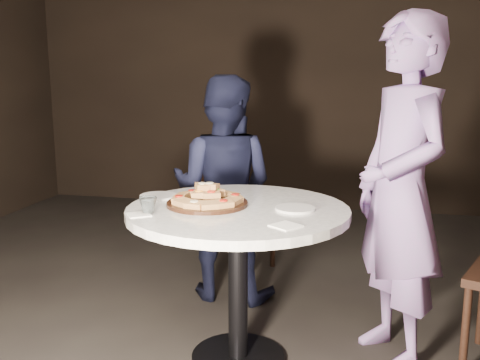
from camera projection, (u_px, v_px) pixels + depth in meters
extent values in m
cylinder|color=black|center=(238.00, 357.00, 2.86)|extent=(0.64, 0.64, 0.03)
cylinder|color=black|center=(238.00, 286.00, 2.78)|extent=(0.13, 0.13, 0.78)
cylinder|color=silver|center=(238.00, 211.00, 2.70)|extent=(1.46, 1.46, 0.05)
cylinder|color=black|center=(207.00, 203.00, 2.74)|extent=(0.50, 0.50, 0.02)
cube|color=#A77440|center=(235.00, 198.00, 2.75)|extent=(0.10, 0.11, 0.04)
cylinder|color=red|center=(235.00, 194.00, 2.74)|extent=(0.05, 0.05, 0.01)
cube|color=#A77440|center=(230.00, 195.00, 2.82)|extent=(0.11, 0.10, 0.04)
cube|color=#A77440|center=(219.00, 193.00, 2.86)|extent=(0.10, 0.09, 0.04)
cylinder|color=beige|center=(219.00, 190.00, 2.86)|extent=(0.05, 0.05, 0.01)
cube|color=#A77440|center=(206.00, 193.00, 2.87)|extent=(0.10, 0.08, 0.04)
cube|color=#A77440|center=(192.00, 194.00, 2.84)|extent=(0.11, 0.11, 0.04)
cylinder|color=red|center=(192.00, 190.00, 2.84)|extent=(0.06, 0.06, 0.01)
cube|color=#A77440|center=(183.00, 196.00, 2.79)|extent=(0.07, 0.09, 0.04)
cube|color=#A77440|center=(179.00, 200.00, 2.71)|extent=(0.08, 0.10, 0.04)
cylinder|color=red|center=(179.00, 196.00, 2.71)|extent=(0.05, 0.05, 0.01)
cube|color=#A77440|center=(183.00, 203.00, 2.65)|extent=(0.11, 0.11, 0.04)
cube|color=#A77440|center=(194.00, 205.00, 2.60)|extent=(0.10, 0.08, 0.04)
cylinder|color=beige|center=(194.00, 201.00, 2.60)|extent=(0.05, 0.05, 0.01)
cube|color=#A77440|center=(209.00, 205.00, 2.59)|extent=(0.11, 0.10, 0.04)
cube|color=#A77440|center=(224.00, 204.00, 2.62)|extent=(0.11, 0.11, 0.04)
cylinder|color=red|center=(224.00, 200.00, 2.61)|extent=(0.06, 0.06, 0.01)
cube|color=#A77440|center=(233.00, 201.00, 2.68)|extent=(0.08, 0.10, 0.04)
cube|color=#A77440|center=(215.00, 192.00, 2.75)|extent=(0.11, 0.11, 0.04)
cylinder|color=#2D6B1E|center=(215.00, 189.00, 2.74)|extent=(0.06, 0.06, 0.01)
cube|color=#A77440|center=(203.00, 192.00, 2.76)|extent=(0.09, 0.10, 0.03)
cylinder|color=beige|center=(203.00, 188.00, 2.76)|extent=(0.05, 0.05, 0.01)
cube|color=#A77440|center=(199.00, 194.00, 2.70)|extent=(0.08, 0.09, 0.04)
cylinder|color=orange|center=(199.00, 191.00, 2.70)|extent=(0.04, 0.04, 0.01)
cube|color=#A77440|center=(211.00, 195.00, 2.69)|extent=(0.11, 0.09, 0.03)
cylinder|color=red|center=(211.00, 192.00, 2.68)|extent=(0.05, 0.05, 0.01)
cube|color=#A77440|center=(210.00, 187.00, 2.75)|extent=(0.09, 0.08, 0.04)
cylinder|color=beige|center=(210.00, 183.00, 2.74)|extent=(0.04, 0.04, 0.01)
cube|color=#A77440|center=(202.00, 187.00, 2.74)|extent=(0.10, 0.11, 0.04)
cylinder|color=beige|center=(202.00, 183.00, 2.74)|extent=(0.05, 0.05, 0.01)
cylinder|color=white|center=(158.00, 196.00, 2.92)|extent=(0.23, 0.23, 0.01)
cylinder|color=white|center=(295.00, 209.00, 2.65)|extent=(0.23, 0.23, 0.01)
imported|color=silver|center=(148.00, 205.00, 2.57)|extent=(0.09, 0.09, 0.08)
cube|color=white|center=(139.00, 215.00, 2.55)|extent=(0.14, 0.14, 0.01)
cube|color=white|center=(286.00, 226.00, 2.36)|extent=(0.16, 0.16, 0.01)
cube|color=black|center=(239.00, 209.00, 4.12)|extent=(0.58, 0.58, 0.04)
cube|color=black|center=(222.00, 184.00, 3.89)|extent=(0.44, 0.20, 0.48)
cylinder|color=black|center=(273.00, 237.00, 4.22)|extent=(0.05, 0.05, 0.48)
cylinder|color=black|center=(232.00, 230.00, 4.43)|extent=(0.05, 0.05, 0.48)
cylinder|color=black|center=(247.00, 250.00, 3.90)|extent=(0.05, 0.05, 0.48)
cylinder|color=black|center=(204.00, 242.00, 4.11)|extent=(0.05, 0.05, 0.48)
cylinder|color=black|center=(465.00, 329.00, 2.68)|extent=(0.05, 0.05, 0.50)
imported|color=black|center=(223.00, 189.00, 3.59)|extent=(0.77, 0.62, 1.50)
imported|color=#866BAE|center=(400.00, 194.00, 2.72)|extent=(0.67, 0.78, 1.82)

